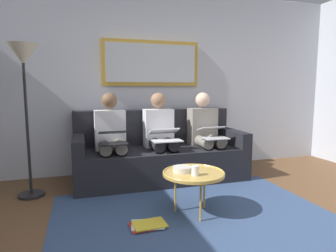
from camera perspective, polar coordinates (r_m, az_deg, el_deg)
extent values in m
cube|color=#B7BCC6|center=(4.27, -3.55, 8.82)|extent=(6.00, 0.12, 2.60)
cube|color=#33476B|center=(2.86, 5.18, -17.17)|extent=(2.60, 1.80, 0.01)
cube|color=black|center=(3.87, -1.52, -7.32)|extent=(2.20, 0.90, 0.42)
cube|color=black|center=(4.11, -2.83, -0.05)|extent=(2.20, 0.20, 0.48)
cube|color=black|center=(4.19, 12.20, -2.01)|extent=(0.14, 0.90, 0.20)
cube|color=black|center=(3.67, -17.27, -3.49)|extent=(0.14, 0.90, 0.20)
cube|color=#B7892D|center=(4.20, -3.28, 12.27)|extent=(1.39, 0.04, 0.63)
cube|color=#B2B7BC|center=(4.18, -3.20, 12.30)|extent=(1.29, 0.01, 0.53)
cylinder|color=tan|center=(2.77, 5.08, -9.35)|extent=(0.59, 0.59, 0.03)
torus|color=tan|center=(2.76, 5.08, -9.10)|extent=(0.59, 0.59, 0.02)
cylinder|color=#B28E42|center=(2.68, 6.47, -14.54)|extent=(0.02, 0.02, 0.38)
cylinder|color=#B28E42|center=(2.97, 7.18, -12.37)|extent=(0.02, 0.02, 0.38)
cylinder|color=#B28E42|center=(2.86, 1.45, -13.06)|extent=(0.02, 0.02, 0.38)
cylinder|color=silver|center=(2.66, 5.41, -8.78)|extent=(0.07, 0.07, 0.09)
cylinder|color=beige|center=(2.77, 2.82, -8.53)|extent=(0.18, 0.18, 0.05)
cube|color=gray|center=(4.08, 6.78, -0.01)|extent=(0.38, 0.22, 0.50)
sphere|color=beige|center=(4.05, 6.86, 5.19)|extent=(0.20, 0.20, 0.20)
cylinder|color=gray|center=(3.96, 9.16, -2.92)|extent=(0.14, 0.42, 0.14)
cylinder|color=gray|center=(3.88, 6.76, -3.07)|extent=(0.14, 0.42, 0.14)
cylinder|color=gray|center=(3.84, 10.45, -7.56)|extent=(0.11, 0.11, 0.42)
cylinder|color=gray|center=(3.76, 7.99, -7.82)|extent=(0.11, 0.11, 0.42)
cube|color=silver|center=(3.72, 9.35, -2.39)|extent=(0.31, 0.22, 0.01)
cube|color=silver|center=(3.83, 8.48, -0.44)|extent=(0.31, 0.21, 0.07)
cube|color=#A5C6EA|center=(3.82, 8.51, -0.39)|extent=(0.28, 0.18, 0.05)
cube|color=silver|center=(3.87, -1.93, -0.36)|extent=(0.38, 0.22, 0.50)
sphere|color=#997051|center=(3.84, -1.96, 5.12)|extent=(0.20, 0.20, 0.20)
cylinder|color=#232328|center=(3.73, 0.25, -3.46)|extent=(0.14, 0.42, 0.14)
cylinder|color=#232328|center=(3.68, -2.43, -3.61)|extent=(0.14, 0.42, 0.14)
cylinder|color=#232328|center=(3.59, 1.25, -8.46)|extent=(0.11, 0.11, 0.42)
cylinder|color=#232328|center=(3.54, -1.55, -8.68)|extent=(0.11, 0.11, 0.42)
cube|color=white|center=(3.49, -0.14, -2.94)|extent=(0.36, 0.20, 0.01)
cube|color=white|center=(3.61, -0.79, -1.01)|extent=(0.36, 0.19, 0.09)
cube|color=#A5C6EA|center=(3.60, -0.78, -0.95)|extent=(0.32, 0.17, 0.08)
cube|color=silver|center=(3.76, -11.40, -0.73)|extent=(0.38, 0.22, 0.50)
sphere|color=brown|center=(3.73, -11.55, 4.91)|extent=(0.20, 0.20, 0.20)
cylinder|color=gray|center=(3.59, -9.57, -3.97)|extent=(0.14, 0.42, 0.14)
cylinder|color=gray|center=(3.58, -12.44, -4.10)|extent=(0.14, 0.42, 0.14)
cylinder|color=gray|center=(3.46, -9.02, -9.19)|extent=(0.11, 0.11, 0.42)
cylinder|color=gray|center=(3.44, -12.03, -9.35)|extent=(0.11, 0.11, 0.42)
cube|color=black|center=(3.36, -10.66, -3.45)|extent=(0.32, 0.22, 0.01)
cube|color=black|center=(3.48, -10.95, -1.26)|extent=(0.32, 0.21, 0.06)
cube|color=#A5C6EA|center=(3.47, -10.94, -1.20)|extent=(0.28, 0.19, 0.05)
cube|color=red|center=(2.65, -4.33, -19.08)|extent=(0.29, 0.21, 0.01)
cube|color=white|center=(2.65, -4.05, -18.83)|extent=(0.31, 0.25, 0.01)
cube|color=yellow|center=(2.64, -3.66, -18.75)|extent=(0.29, 0.22, 0.01)
cylinder|color=black|center=(3.65, -25.36, -12.16)|extent=(0.28, 0.28, 0.03)
cylinder|color=black|center=(3.48, -26.02, -0.65)|extent=(0.03, 0.03, 1.50)
cone|color=beige|center=(3.47, -26.78, 12.55)|extent=(0.32, 0.32, 0.22)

